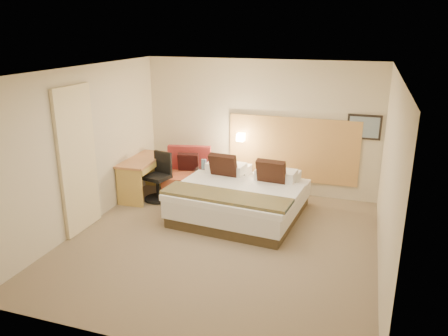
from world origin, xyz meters
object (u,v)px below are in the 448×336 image
(lounge_chair, at_px, (188,176))
(desk, at_px, (143,167))
(side_table, at_px, (207,181))
(desk_chair, at_px, (159,181))
(bed, at_px, (241,198))

(lounge_chair, xyz_separation_m, desk, (-0.78, -0.40, 0.24))
(side_table, height_order, desk_chair, desk_chair)
(bed, distance_m, desk, 2.18)
(bed, bearing_deg, lounge_chair, 151.54)
(lounge_chair, relative_size, desk, 0.81)
(desk, xyz_separation_m, desk_chair, (0.38, -0.10, -0.23))
(lounge_chair, relative_size, side_table, 1.66)
(bed, distance_m, lounge_chair, 1.53)
(lounge_chair, height_order, desk, lounge_chair)
(lounge_chair, bearing_deg, desk_chair, -128.88)
(side_table, bearing_deg, desk_chair, -146.65)
(bed, xyz_separation_m, desk_chair, (-1.75, 0.23, 0.05))
(desk, bearing_deg, bed, -8.82)
(bed, relative_size, side_table, 3.69)
(bed, height_order, side_table, bed)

